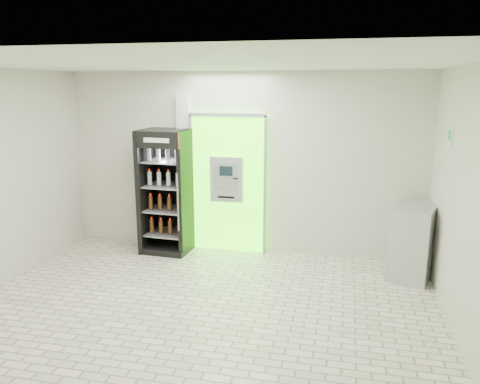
% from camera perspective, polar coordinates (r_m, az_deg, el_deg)
% --- Properties ---
extents(ground, '(6.00, 6.00, 0.00)m').
position_cam_1_polar(ground, '(5.98, -5.33, -14.76)').
color(ground, beige).
rests_on(ground, ground).
extents(room_shell, '(6.00, 6.00, 6.00)m').
position_cam_1_polar(room_shell, '(5.38, -5.74, 2.89)').
color(room_shell, beige).
rests_on(room_shell, ground).
extents(atm_assembly, '(1.30, 0.24, 2.33)m').
position_cam_1_polar(atm_assembly, '(7.84, -1.42, 1.13)').
color(atm_assembly, '#49FA11').
rests_on(atm_assembly, ground).
extents(pillar, '(0.22, 0.11, 2.60)m').
position_cam_1_polar(pillar, '(8.07, -6.74, 2.32)').
color(pillar, silver).
rests_on(pillar, ground).
extents(beverage_cooler, '(0.81, 0.75, 2.06)m').
position_cam_1_polar(beverage_cooler, '(7.94, -8.89, -0.20)').
color(beverage_cooler, black).
rests_on(beverage_cooler, ground).
extents(steel_cabinet, '(0.79, 0.94, 1.09)m').
position_cam_1_polar(steel_cabinet, '(7.31, 20.35, -5.68)').
color(steel_cabinet, '#ABAEB3').
rests_on(steel_cabinet, ground).
extents(exit_sign, '(0.02, 0.22, 0.26)m').
position_cam_1_polar(exit_sign, '(6.58, 24.25, 6.11)').
color(exit_sign, white).
rests_on(exit_sign, room_shell).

